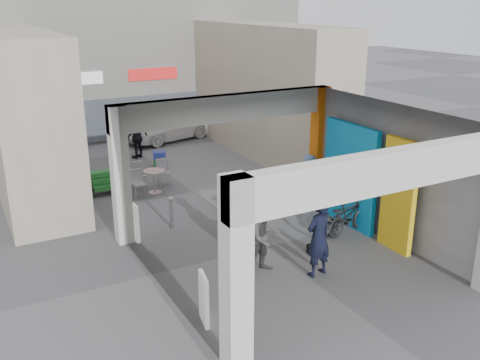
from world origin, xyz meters
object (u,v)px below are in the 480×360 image
border_collie (315,246)px  man_elderly (309,180)px  man_with_dog (319,237)px  bicycle_rear (349,217)px  white_van (168,126)px  bicycle_front (344,216)px  man_crates (137,137)px  man_back_turned (264,237)px  produce_stand (106,185)px  cafe_set (148,181)px

border_collie → man_elderly: bearing=65.9°
man_with_dog → bicycle_rear: bearing=-154.5°
man_elderly → white_van: bearing=105.6°
man_elderly → bicycle_front: size_ratio=0.81×
white_van → man_crates: bearing=119.9°
man_back_turned → white_van: bearing=70.9°
man_elderly → bicycle_rear: man_elderly is taller
produce_stand → man_with_dog: man_with_dog is taller
man_crates → bicycle_rear: (2.57, -9.47, -0.38)m
man_elderly → man_crates: man_crates is taller
cafe_set → man_with_dog: man_with_dog is taller
cafe_set → white_van: bearing=63.1°
cafe_set → border_collie: (1.97, -6.32, -0.07)m
border_collie → bicycle_rear: (1.52, 0.63, 0.21)m
bicycle_front → bicycle_rear: bicycle_front is taller
cafe_set → man_back_turned: man_back_turned is taller
bicycle_rear → bicycle_front: bearing=68.5°
produce_stand → border_collie: (3.22, -6.71, -0.04)m
man_elderly → bicycle_front: 2.23m
man_with_dog → bicycle_front: size_ratio=0.94×
cafe_set → man_back_turned: 6.45m
border_collie → white_van: 12.14m
produce_stand → man_with_dog: 7.99m
cafe_set → man_elderly: (3.77, -3.50, 0.47)m
bicycle_front → bicycle_rear: size_ratio=1.29×
produce_stand → border_collie: produce_stand is taller
man_back_turned → bicycle_front: 3.00m
bicycle_front → man_back_turned: bearing=103.0°
cafe_set → man_back_turned: size_ratio=0.86×
man_back_turned → bicycle_front: man_back_turned is taller
man_with_dog → bicycle_front: bearing=-152.3°
man_elderly → man_crates: (-2.86, 7.27, 0.04)m
produce_stand → bicycle_front: 7.62m
border_collie → man_crates: 10.17m
produce_stand → man_with_dog: size_ratio=0.59×
produce_stand → man_elderly: man_elderly is taller
man_back_turned → white_van: size_ratio=0.44×
man_with_dog → border_collie: bearing=-133.0°
cafe_set → man_crates: 3.92m
produce_stand → cafe_set: bearing=6.2°
man_elderly → cafe_set: bearing=147.6°
white_van → man_elderly: bearing=170.3°
border_collie → white_van: bearing=93.9°
cafe_set → man_elderly: size_ratio=0.93×
cafe_set → bicycle_front: (3.36, -5.67, 0.20)m
border_collie → man_crates: bearing=104.4°
bicycle_front → cafe_set: bearing=29.3°
produce_stand → man_elderly: 6.37m
man_crates → bicycle_front: size_ratio=0.86×
man_elderly → bicycle_rear: 2.24m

